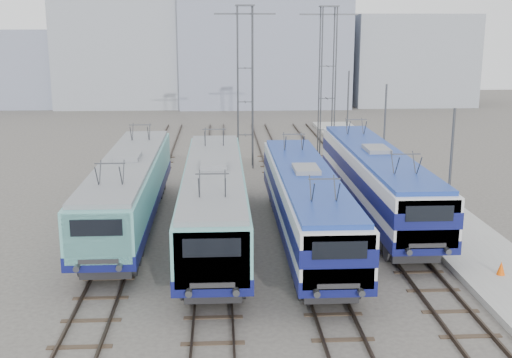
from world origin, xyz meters
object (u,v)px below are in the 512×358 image
(locomotive_center_right, at_px, (306,199))
(catenary_tower_west, at_px, (245,80))
(locomotive_far_right, at_px, (376,177))
(mast_front, at_px, (449,184))
(locomotive_far_left, at_px, (129,187))
(catenary_tower_east, at_px, (327,77))
(safety_cone, at_px, (501,268))
(mast_rear, at_px, (348,114))
(locomotive_center_left, at_px, (214,197))
(mast_mid, at_px, (384,139))

(locomotive_center_right, distance_m, catenary_tower_west, 18.65)
(locomotive_far_right, xyz_separation_m, mast_front, (1.85, -6.26, 1.11))
(locomotive_far_left, distance_m, catenary_tower_east, 21.95)
(safety_cone, bearing_deg, mast_rear, 92.77)
(locomotive_far_left, height_order, locomotive_center_right, locomotive_far_left)
(catenary_tower_east, height_order, mast_front, catenary_tower_east)
(locomotive_center_left, distance_m, mast_mid, 14.45)
(locomotive_center_left, distance_m, catenary_tower_east, 21.77)
(locomotive_far_left, relative_size, mast_mid, 2.65)
(catenary_tower_east, height_order, mast_rear, catenary_tower_east)
(locomotive_far_right, height_order, catenary_tower_west, catenary_tower_west)
(locomotive_center_left, distance_m, locomotive_center_right, 4.53)
(mast_rear, bearing_deg, mast_mid, -90.00)
(locomotive_far_left, bearing_deg, mast_mid, 24.38)
(locomotive_far_left, height_order, mast_rear, mast_rear)
(locomotive_center_left, distance_m, locomotive_far_right, 9.74)
(mast_front, distance_m, mast_mid, 12.00)
(mast_mid, relative_size, mast_rear, 1.00)
(locomotive_center_right, relative_size, catenary_tower_east, 1.51)
(mast_rear, height_order, safety_cone, mast_rear)
(locomotive_center_right, bearing_deg, mast_rear, 73.90)
(locomotive_center_left, relative_size, mast_rear, 2.70)
(locomotive_center_left, relative_size, locomotive_far_right, 1.01)
(catenary_tower_west, bearing_deg, locomotive_center_right, -82.88)
(catenary_tower_west, xyz_separation_m, catenary_tower_east, (6.50, 2.00, 0.00))
(locomotive_far_left, relative_size, locomotive_center_right, 1.02)
(mast_front, distance_m, safety_cone, 4.49)
(catenary_tower_west, bearing_deg, mast_front, -66.73)
(mast_front, bearing_deg, safety_cone, -67.45)
(mast_mid, relative_size, safety_cone, 11.86)
(locomotive_center_right, distance_m, mast_rear, 22.93)
(locomotive_far_left, distance_m, mast_mid, 16.89)
(locomotive_center_right, distance_m, locomotive_far_right, 6.20)
(locomotive_center_left, bearing_deg, safety_cone, -25.08)
(locomotive_far_right, xyz_separation_m, mast_rear, (1.85, 17.74, 1.11))
(locomotive_far_left, relative_size, safety_cone, 31.45)
(locomotive_far_left, relative_size, locomotive_center_left, 0.98)
(mast_front, bearing_deg, mast_mid, 90.00)
(locomotive_center_right, xyz_separation_m, catenary_tower_west, (-2.25, 18.00, 4.33))
(mast_front, relative_size, safety_cone, 11.86)
(locomotive_far_left, height_order, mast_mid, mast_mid)
(locomotive_far_left, relative_size, catenary_tower_west, 1.55)
(mast_front, bearing_deg, catenary_tower_west, 113.27)
(catenary_tower_east, distance_m, mast_front, 22.32)
(locomotive_center_right, height_order, safety_cone, locomotive_center_right)
(locomotive_far_left, bearing_deg, locomotive_center_left, -29.20)
(catenary_tower_west, relative_size, catenary_tower_east, 1.00)
(mast_front, bearing_deg, locomotive_center_right, 162.54)
(locomotive_far_right, bearing_deg, mast_front, -73.54)
(locomotive_far_right, distance_m, mast_mid, 6.13)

